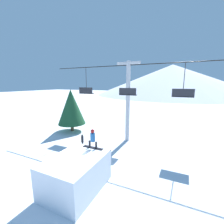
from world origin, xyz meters
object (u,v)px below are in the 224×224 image
at_px(snowboarder, 93,139).
at_px(pine_tree_near, 71,107).
at_px(distant_skier, 82,140).
at_px(snow_ramp, 76,173).

height_order(snowboarder, pine_tree_near, pine_tree_near).
height_order(pine_tree_near, distant_skier, pine_tree_near).
relative_size(snowboarder, distant_skier, 1.15).
bearing_deg(pine_tree_near, snow_ramp, -48.87).
bearing_deg(distant_skier, snowboarder, -45.28).
bearing_deg(snowboarder, pine_tree_near, 137.53).
distance_m(pine_tree_near, distant_skier, 5.95).
bearing_deg(pine_tree_near, snowboarder, -42.47).
relative_size(snowboarder, pine_tree_near, 0.26).
bearing_deg(snow_ramp, distant_skier, 123.11).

